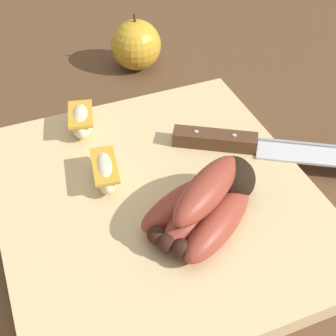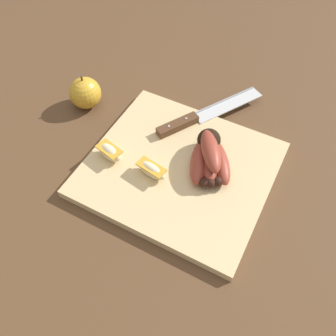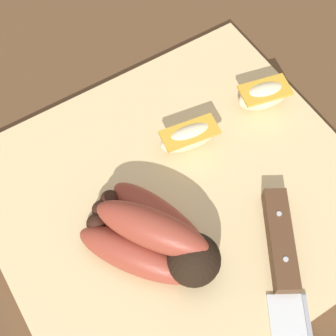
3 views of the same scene
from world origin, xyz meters
TOP-DOWN VIEW (x-y plane):
  - ground_plane at (0.00, 0.00)m, footprint 6.00×6.00m
  - cutting_board at (-0.00, 0.01)m, footprint 0.37×0.33m
  - banana_bunch at (0.05, 0.04)m, footprint 0.12×0.14m
  - chefs_knife at (-0.03, 0.15)m, footprint 0.17×0.26m
  - apple_wedge_near at (-0.14, -0.04)m, footprint 0.06×0.04m
  - apple_wedge_middle at (-0.04, -0.04)m, footprint 0.07×0.04m
  - whole_apple at (-0.29, 0.09)m, footprint 0.08×0.08m

SIDE VIEW (x-z plane):
  - ground_plane at x=0.00m, z-range 0.00..0.00m
  - cutting_board at x=0.00m, z-range 0.00..0.02m
  - chefs_knife at x=-0.03m, z-range 0.02..0.04m
  - apple_wedge_middle at x=-0.04m, z-range 0.02..0.05m
  - apple_wedge_near at x=-0.14m, z-range 0.02..0.05m
  - whole_apple at x=-0.29m, z-range -0.01..0.08m
  - banana_bunch at x=0.05m, z-range 0.01..0.07m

